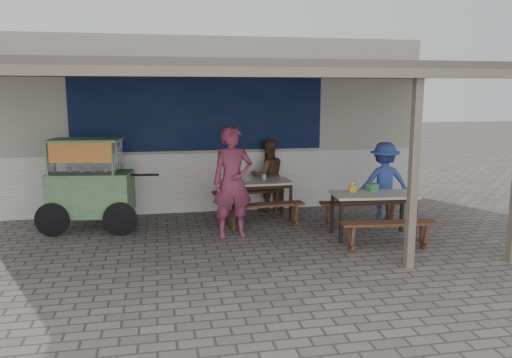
{
  "coord_description": "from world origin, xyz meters",
  "views": [
    {
      "loc": [
        -1.04,
        -7.03,
        2.42
      ],
      "look_at": [
        0.53,
        0.9,
        1.0
      ],
      "focal_mm": 35.0,
      "sensor_mm": 36.0,
      "label": 1
    }
  ],
  "objects_px": {
    "bench_right_street": "(388,229)",
    "vendor_cart": "(89,181)",
    "table_left": "(256,185)",
    "bench_left_wall": "(248,196)",
    "bench_right_wall": "(360,208)",
    "patron_right_table": "(384,182)",
    "tissue_box": "(353,188)",
    "table_right": "(373,198)",
    "patron_street_side": "(233,182)",
    "bench_left_street": "(264,210)",
    "condiment_bowl": "(245,180)",
    "donation_box": "(372,187)",
    "condiment_jar": "(264,177)",
    "patron_wall_side": "(268,176)"
  },
  "relations": [
    {
      "from": "bench_left_street",
      "to": "patron_street_side",
      "type": "xyz_separation_m",
      "value": [
        -0.62,
        -0.39,
        0.6
      ]
    },
    {
      "from": "bench_left_street",
      "to": "table_right",
      "type": "bearing_deg",
      "value": -31.06
    },
    {
      "from": "bench_right_wall",
      "to": "bench_left_wall",
      "type": "bearing_deg",
      "value": 147.28
    },
    {
      "from": "table_right",
      "to": "condiment_jar",
      "type": "xyz_separation_m",
      "value": [
        -1.5,
        1.69,
        0.13
      ]
    },
    {
      "from": "vendor_cart",
      "to": "patron_wall_side",
      "type": "bearing_deg",
      "value": 22.13
    },
    {
      "from": "bench_left_street",
      "to": "bench_right_wall",
      "type": "xyz_separation_m",
      "value": [
        1.74,
        -0.18,
        0.0
      ]
    },
    {
      "from": "donation_box",
      "to": "condiment_jar",
      "type": "height_order",
      "value": "donation_box"
    },
    {
      "from": "patron_street_side",
      "to": "table_right",
      "type": "bearing_deg",
      "value": -15.86
    },
    {
      "from": "patron_street_side",
      "to": "bench_left_wall",
      "type": "bearing_deg",
      "value": 67.57
    },
    {
      "from": "table_left",
      "to": "donation_box",
      "type": "distance_m",
      "value": 2.21
    },
    {
      "from": "patron_street_side",
      "to": "condiment_bowl",
      "type": "xyz_separation_m",
      "value": [
        0.4,
        1.09,
        -0.16
      ]
    },
    {
      "from": "patron_right_table",
      "to": "tissue_box",
      "type": "bearing_deg",
      "value": 46.43
    },
    {
      "from": "bench_left_street",
      "to": "condiment_jar",
      "type": "distance_m",
      "value": 0.93
    },
    {
      "from": "patron_street_side",
      "to": "condiment_jar",
      "type": "relative_size",
      "value": 20.37
    },
    {
      "from": "condiment_jar",
      "to": "bench_right_wall",
      "type": "bearing_deg",
      "value": -31.88
    },
    {
      "from": "table_right",
      "to": "bench_left_street",
      "type": "bearing_deg",
      "value": 157.34
    },
    {
      "from": "table_right",
      "to": "bench_right_street",
      "type": "relative_size",
      "value": 0.96
    },
    {
      "from": "bench_left_street",
      "to": "table_right",
      "type": "distance_m",
      "value": 1.92
    },
    {
      "from": "tissue_box",
      "to": "bench_right_street",
      "type": "bearing_deg",
      "value": -76.78
    },
    {
      "from": "tissue_box",
      "to": "bench_left_street",
      "type": "bearing_deg",
      "value": 154.14
    },
    {
      "from": "tissue_box",
      "to": "patron_street_side",
      "type": "bearing_deg",
      "value": 171.96
    },
    {
      "from": "table_right",
      "to": "patron_street_side",
      "type": "xyz_separation_m",
      "value": [
        -2.29,
        0.5,
        0.26
      ]
    },
    {
      "from": "table_right",
      "to": "condiment_bowl",
      "type": "relative_size",
      "value": 7.75
    },
    {
      "from": "table_right",
      "to": "bench_right_street",
      "type": "xyz_separation_m",
      "value": [
        -0.07,
        -0.71,
        -0.33
      ]
    },
    {
      "from": "bench_right_wall",
      "to": "condiment_bowl",
      "type": "bearing_deg",
      "value": 161.24
    },
    {
      "from": "condiment_jar",
      "to": "donation_box",
      "type": "bearing_deg",
      "value": -43.5
    },
    {
      "from": "bench_left_street",
      "to": "tissue_box",
      "type": "bearing_deg",
      "value": -28.84
    },
    {
      "from": "condiment_bowl",
      "to": "donation_box",
      "type": "bearing_deg",
      "value": -35.4
    },
    {
      "from": "patron_wall_side",
      "to": "patron_right_table",
      "type": "relative_size",
      "value": 0.97
    },
    {
      "from": "table_right",
      "to": "patron_street_side",
      "type": "height_order",
      "value": "patron_street_side"
    },
    {
      "from": "patron_wall_side",
      "to": "donation_box",
      "type": "relative_size",
      "value": 7.77
    },
    {
      "from": "patron_right_table",
      "to": "condiment_bowl",
      "type": "xyz_separation_m",
      "value": [
        -2.5,
        0.68,
        0.02
      ]
    },
    {
      "from": "bench_left_wall",
      "to": "bench_right_wall",
      "type": "xyz_separation_m",
      "value": [
        1.8,
        -1.42,
        0.0
      ]
    },
    {
      "from": "table_right",
      "to": "patron_street_side",
      "type": "relative_size",
      "value": 0.76
    },
    {
      "from": "table_left",
      "to": "vendor_cart",
      "type": "bearing_deg",
      "value": 179.68
    },
    {
      "from": "table_left",
      "to": "condiment_bowl",
      "type": "xyz_separation_m",
      "value": [
        -0.19,
        0.08,
        0.1
      ]
    },
    {
      "from": "patron_wall_side",
      "to": "tissue_box",
      "type": "distance_m",
      "value": 2.23
    },
    {
      "from": "donation_box",
      "to": "vendor_cart",
      "type": "bearing_deg",
      "value": 166.15
    },
    {
      "from": "table_right",
      "to": "donation_box",
      "type": "height_order",
      "value": "donation_box"
    },
    {
      "from": "vendor_cart",
      "to": "condiment_jar",
      "type": "height_order",
      "value": "vendor_cart"
    },
    {
      "from": "bench_right_street",
      "to": "table_left",
      "type": "bearing_deg",
      "value": 131.84
    },
    {
      "from": "bench_left_wall",
      "to": "condiment_jar",
      "type": "height_order",
      "value": "condiment_jar"
    },
    {
      "from": "table_right",
      "to": "patron_right_table",
      "type": "height_order",
      "value": "patron_right_table"
    },
    {
      "from": "vendor_cart",
      "to": "patron_right_table",
      "type": "relative_size",
      "value": 1.38
    },
    {
      "from": "bench_right_street",
      "to": "vendor_cart",
      "type": "bearing_deg",
      "value": 161.19
    },
    {
      "from": "vendor_cart",
      "to": "condiment_jar",
      "type": "relative_size",
      "value": 22.77
    },
    {
      "from": "condiment_jar",
      "to": "table_right",
      "type": "bearing_deg",
      "value": -48.3
    },
    {
      "from": "bench_right_wall",
      "to": "patron_right_table",
      "type": "xyz_separation_m",
      "value": [
        0.54,
        0.2,
        0.42
      ]
    },
    {
      "from": "tissue_box",
      "to": "vendor_cart",
      "type": "bearing_deg",
      "value": 165.36
    },
    {
      "from": "patron_street_side",
      "to": "tissue_box",
      "type": "distance_m",
      "value": 2.03
    }
  ]
}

